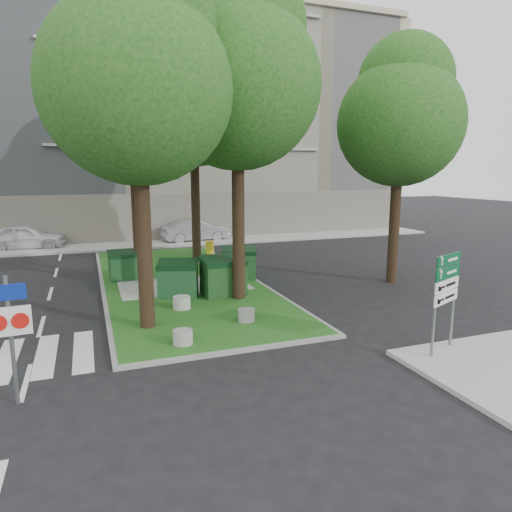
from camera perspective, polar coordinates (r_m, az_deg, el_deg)
name	(u,v)px	position (r m, az deg, el deg)	size (l,w,h in m)	color
ground	(220,354)	(12.03, -4.52, -12.15)	(120.00, 120.00, 0.00)	black
median_island	(179,281)	(19.56, -9.57, -3.13)	(6.00, 16.00, 0.12)	#1B4F16
median_kerb	(179,281)	(19.56, -9.57, -3.16)	(6.30, 16.30, 0.10)	gray
building_sidewalk	(139,245)	(29.70, -14.39, 1.35)	(42.00, 3.00, 0.12)	#999993
zebra_crossing	(65,353)	(13.07, -22.78, -11.07)	(5.00, 3.00, 0.01)	silver
apartment_building	(123,126)	(36.97, -16.28, 15.36)	(41.00, 12.00, 16.00)	tan
tree_median_near_left	(139,70)	(13.61, -14.37, 21.59)	(5.20, 5.20, 10.53)	black
tree_median_near_right	(239,69)	(16.42, -2.11, 22.31)	(5.60, 5.60, 11.46)	black
tree_median_mid	(134,113)	(20.00, -14.96, 16.93)	(4.80, 4.80, 9.99)	black
tree_median_far	(194,94)	(23.65, -7.70, 19.42)	(5.80, 5.80, 11.93)	black
tree_street_right	(401,112)	(19.99, 17.73, 16.81)	(5.00, 5.00, 10.06)	black
dumpster_a	(125,265)	(20.09, -16.03, -1.11)	(1.41, 1.04, 1.25)	#103B15
dumpster_b	(178,279)	(16.95, -9.69, -2.81)	(1.68, 1.39, 1.34)	#113C1B
dumpster_c	(223,276)	(16.91, -4.10, -2.51)	(1.64, 1.21, 1.46)	#113710
dumpster_d	(239,263)	(19.52, -2.13, -0.88)	(1.71, 1.44, 1.36)	#133F16
bollard_left	(183,337)	(12.43, -9.14, -9.97)	(0.53, 0.53, 0.38)	gray
bollard_right	(246,315)	(14.06, -1.21, -7.39)	(0.52, 0.52, 0.37)	gray
bollard_mid	(182,302)	(15.48, -9.27, -5.76)	(0.58, 0.58, 0.41)	#ABACA6
litter_bin	(210,248)	(24.99, -5.78, 0.98)	(0.44, 0.44, 0.77)	yellow
traffic_sign_pole	(10,323)	(10.22, -28.41, -7.42)	(0.80, 0.09, 2.66)	slate
directional_sign	(446,287)	(12.35, 22.62, -3.63)	(1.17, 0.53, 2.51)	slate
car_white	(25,237)	(30.64, -26.87, 2.15)	(1.81, 4.50, 1.53)	silver
car_silver	(195,231)	(30.76, -7.60, 3.17)	(1.55, 4.46, 1.47)	gray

